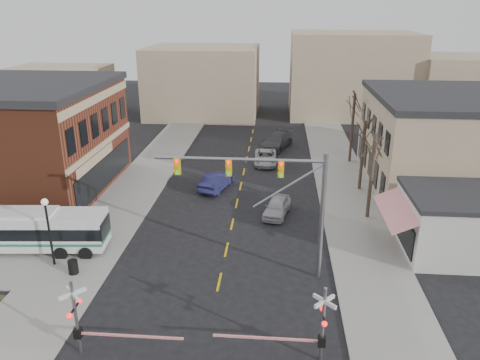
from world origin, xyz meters
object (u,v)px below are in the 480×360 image
at_px(trash_bin, 73,267).
at_px(car_d, 277,141).
at_px(street_lamp, 47,218).
at_px(transit_bus, 24,230).
at_px(pedestrian_near, 96,241).
at_px(rr_crossing_west, 85,318).
at_px(car_c, 266,157).
at_px(rr_crossing_east, 313,325).
at_px(traffic_signal_mast, 276,189).
at_px(car_b, 217,181).
at_px(pedestrian_far, 81,216).
at_px(car_a, 277,207).

height_order(trash_bin, car_d, car_d).
distance_m(street_lamp, car_d, 31.07).
xyz_separation_m(transit_bus, pedestrian_near, (4.86, 0.03, -0.68)).
relative_size(rr_crossing_west, car_d, 0.95).
xyz_separation_m(transit_bus, car_c, (15.59, 20.05, -0.92)).
bearing_deg(rr_crossing_west, rr_crossing_east, 2.01).
height_order(traffic_signal_mast, rr_crossing_east, traffic_signal_mast).
relative_size(trash_bin, car_b, 0.19).
distance_m(transit_bus, pedestrian_far, 4.34).
xyz_separation_m(street_lamp, trash_bin, (1.70, -0.94, -2.80)).
bearing_deg(trash_bin, rr_crossing_east, -23.67).
relative_size(car_d, pedestrian_near, 3.65).
distance_m(traffic_signal_mast, car_a, 10.20).
distance_m(traffic_signal_mast, car_d, 27.93).
bearing_deg(rr_crossing_west, pedestrian_near, 108.48).
relative_size(traffic_signal_mast, rr_crossing_east, 1.78).
distance_m(transit_bus, traffic_signal_mast, 17.36).
bearing_deg(trash_bin, car_d, 66.70).
xyz_separation_m(rr_crossing_east, pedestrian_far, (-16.33, 12.54, -0.93)).
height_order(street_lamp, car_d, street_lamp).
bearing_deg(pedestrian_near, street_lamp, 153.64).
relative_size(traffic_signal_mast, car_a, 2.40).
distance_m(trash_bin, car_a, 15.98).
relative_size(traffic_signal_mast, pedestrian_far, 5.42).
xyz_separation_m(transit_bus, car_b, (11.39, 12.46, -0.82)).
bearing_deg(pedestrian_far, car_c, -3.57).
xyz_separation_m(transit_bus, car_a, (16.91, 7.26, -0.90)).
distance_m(rr_crossing_west, trash_bin, 7.68).
xyz_separation_m(car_a, car_b, (-5.51, 5.20, 0.08)).
bearing_deg(trash_bin, car_a, 38.42).
xyz_separation_m(traffic_signal_mast, car_a, (0.12, 8.87, -5.03)).
relative_size(rr_crossing_east, car_b, 1.17).
bearing_deg(car_d, traffic_signal_mast, -69.88).
bearing_deg(traffic_signal_mast, pedestrian_far, 160.15).
bearing_deg(trash_bin, car_c, 63.76).
xyz_separation_m(rr_crossing_west, pedestrian_near, (-3.12, 9.34, -1.04)).
xyz_separation_m(traffic_signal_mast, street_lamp, (-14.10, -0.13, -2.37)).
bearing_deg(car_a, transit_bus, -144.26).
relative_size(street_lamp, car_c, 0.93).
distance_m(transit_bus, rr_crossing_east, 20.71).
height_order(car_d, pedestrian_near, pedestrian_near).
distance_m(rr_crossing_east, pedestrian_near, 16.50).
height_order(rr_crossing_east, street_lamp, street_lamp).
distance_m(rr_crossing_east, pedestrian_far, 20.61).
bearing_deg(rr_crossing_west, car_c, 75.48).
bearing_deg(car_b, rr_crossing_west, 97.51).
distance_m(car_c, car_d, 5.94).
distance_m(traffic_signal_mast, street_lamp, 14.29).
height_order(rr_crossing_east, car_d, rr_crossing_east).
height_order(traffic_signal_mast, rr_crossing_west, traffic_signal_mast).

